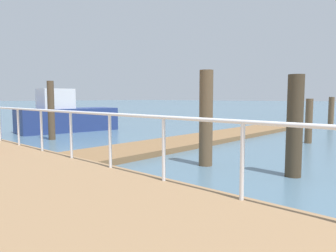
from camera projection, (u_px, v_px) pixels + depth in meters
ground_plane at (12, 130)px, 17.19m from camera, size 300.00×300.00×0.00m
floating_dock at (211, 137)px, 13.10m from camera, size 15.06×2.00×0.18m
boardwalk_railing at (55, 120)px, 7.46m from camera, size 0.06×24.39×1.08m
dock_piling_0 at (51, 110)px, 12.97m from camera, size 0.28×0.28×2.46m
dock_piling_1 at (206, 118)px, 8.01m from camera, size 0.35×0.35×2.47m
dock_piling_2 at (331, 112)px, 18.80m from camera, size 0.32×0.32×1.80m
dock_piling_3 at (309, 121)px, 12.01m from camera, size 0.27×0.27×1.73m
dock_piling_4 at (295, 126)px, 6.87m from camera, size 0.35×0.35×2.27m
moored_boat_0 at (66, 116)px, 16.22m from camera, size 5.14×2.56×2.21m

